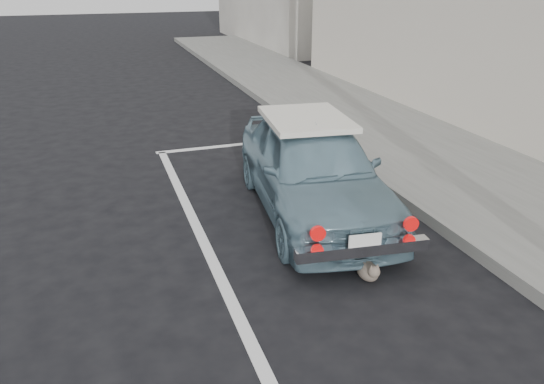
{
  "coord_description": "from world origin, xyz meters",
  "views": [
    {
      "loc": [
        -1.9,
        -2.33,
        2.9
      ],
      "look_at": [
        -0.24,
        2.52,
        0.75
      ],
      "focal_mm": 35.0,
      "sensor_mm": 36.0,
      "label": 1
    }
  ],
  "objects": [
    {
      "name": "retro_coupe",
      "position": [
        0.61,
        3.42,
        0.61
      ],
      "size": [
        1.82,
        3.71,
        1.22
      ],
      "rotation": [
        0.0,
        0.0,
        -0.11
      ],
      "color": "slate",
      "rests_on": "ground"
    },
    {
      "name": "cat",
      "position": [
        0.51,
        1.73,
        0.11
      ],
      "size": [
        0.22,
        0.46,
        0.25
      ],
      "rotation": [
        0.0,
        0.0,
        -0.05
      ],
      "color": "#6B5C52",
      "rests_on": "ground"
    },
    {
      "name": "pline_front",
      "position": [
        0.5,
        6.5,
        0.0
      ],
      "size": [
        3.0,
        0.12,
        0.01
      ],
      "primitive_type": "cube",
      "color": "silver",
      "rests_on": "ground"
    },
    {
      "name": "pline_side",
      "position": [
        -0.9,
        3.0,
        0.0
      ],
      "size": [
        0.12,
        7.0,
        0.01
      ],
      "primitive_type": "cube",
      "color": "silver",
      "rests_on": "ground"
    }
  ]
}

